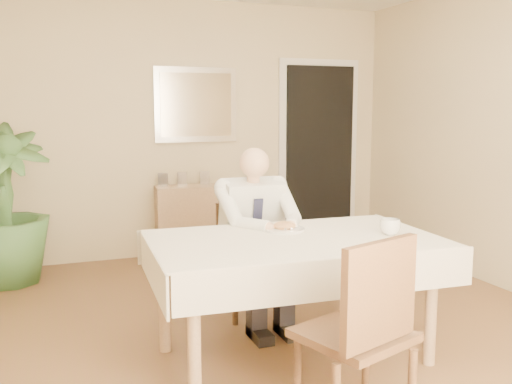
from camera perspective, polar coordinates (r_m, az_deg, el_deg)
name	(u,v)px	position (r m, az deg, el deg)	size (l,w,h in m)	color
room	(276,144)	(3.54, 2.01, 4.83)	(5.00, 5.02, 2.60)	brown
doorway	(319,155)	(6.44, 6.30, 3.74)	(0.96, 0.07, 2.10)	silver
mirror	(196,105)	(5.92, -6.02, 8.66)	(0.86, 0.04, 0.76)	silver
dining_table	(295,252)	(3.44, 3.89, -5.97)	(1.76, 1.10, 0.75)	tan
chair_far	(246,252)	(4.27, -1.03, -6.00)	(0.39, 0.40, 0.82)	#422915
chair_near	(364,325)	(2.69, 10.73, -12.98)	(0.58, 0.59, 0.97)	#422915
seated_man	(259,228)	(3.96, 0.33, -3.66)	(0.48, 0.72, 1.24)	white
plate	(284,229)	(3.61, 2.84, -3.74)	(0.26, 0.26, 0.02)	white
food	(284,226)	(3.61, 2.84, -3.40)	(0.14, 0.14, 0.06)	olive
knife	(294,228)	(3.57, 3.81, -3.61)	(0.01, 0.01, 0.13)	silver
fork	(282,229)	(3.54, 2.63, -3.71)	(0.01, 0.01, 0.13)	silver
coffee_mug	(390,227)	(3.57, 13.27, -3.42)	(0.12, 0.12, 0.10)	white
sideboard	(202,221)	(5.89, -5.47, -2.90)	(0.92, 0.31, 0.74)	tan
photo_frame_left	(163,180)	(5.77, -9.30, 1.19)	(0.10, 0.02, 0.14)	silver
photo_frame_center	(182,179)	(5.83, -7.42, 1.31)	(0.10, 0.02, 0.14)	silver
photo_frame_right	(204,178)	(5.89, -5.17, 1.42)	(0.10, 0.02, 0.14)	silver
potted_palm	(3,204)	(5.37, -23.97, -1.11)	(0.78, 0.78, 1.40)	#365D2C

